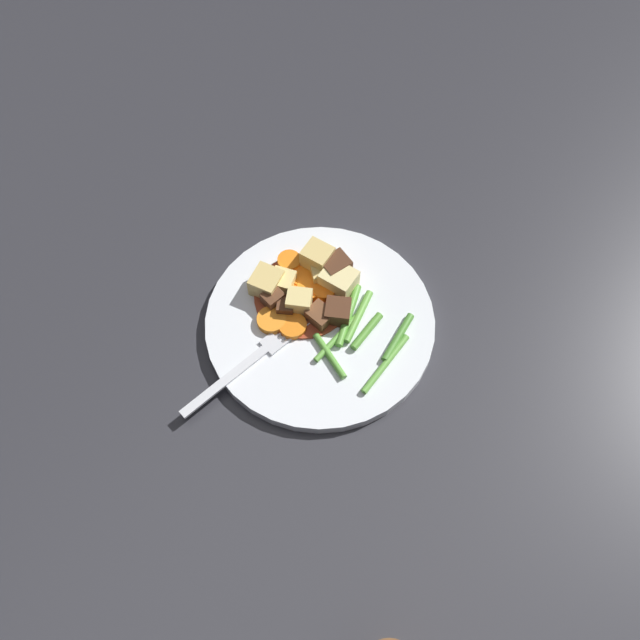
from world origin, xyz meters
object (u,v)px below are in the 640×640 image
object	(u,v)px
meat_chunk_1	(322,315)
potato_chunk_2	(317,259)
carrot_slice_2	(310,289)
potato_chunk_5	(300,301)
meat_chunk_3	(335,268)
potato_chunk_3	(283,282)
potato_chunk_1	(339,280)
fork	(251,361)
meat_chunk_0	(273,299)
meat_chunk_4	(285,307)
carrot_slice_0	(271,320)
carrot_slice_4	(298,284)
meat_chunk_2	(338,312)
dinner_plate	(320,323)
carrot_slice_1	(289,262)
carrot_slice_6	(304,275)
carrot_slice_3	(293,326)
potato_chunk_4	(322,275)
potato_chunk_0	(264,285)

from	to	relation	value
meat_chunk_1	potato_chunk_2	bearing A→B (deg)	-51.58
carrot_slice_2	potato_chunk_5	xyz separation A→B (m)	(-0.00, 0.02, 0.01)
potato_chunk_2	meat_chunk_3	world-z (taller)	potato_chunk_2
meat_chunk_1	potato_chunk_3	bearing A→B (deg)	-9.98
potato_chunk_1	potato_chunk_3	world-z (taller)	potato_chunk_1
potato_chunk_5	fork	world-z (taller)	potato_chunk_5
meat_chunk_0	fork	world-z (taller)	meat_chunk_0
meat_chunk_3	meat_chunk_4	xyz separation A→B (m)	(0.02, 0.07, -0.01)
carrot_slice_0	potato_chunk_5	bearing A→B (deg)	-113.53
carrot_slice_4	meat_chunk_2	bearing A→B (deg)	172.48
dinner_plate	meat_chunk_4	size ratio (longest dim) A/B	13.27
carrot_slice_1	carrot_slice_6	xyz separation A→B (m)	(-0.02, 0.00, -0.00)
carrot_slice_6	dinner_plate	bearing A→B (deg)	142.28
potato_chunk_3	meat_chunk_4	distance (m)	0.03
carrot_slice_6	meat_chunk_0	xyz separation A→B (m)	(0.01, 0.05, 0.01)
dinner_plate	carrot_slice_0	world-z (taller)	carrot_slice_0
carrot_slice_2	fork	xyz separation A→B (m)	(0.00, 0.11, -0.00)
carrot_slice_3	meat_chunk_2	size ratio (longest dim) A/B	1.14
meat_chunk_0	potato_chunk_4	bearing A→B (deg)	-115.88
potato_chunk_2	meat_chunk_4	world-z (taller)	potato_chunk_2
potato_chunk_2	meat_chunk_1	bearing A→B (deg)	128.42
carrot_slice_4	carrot_slice_0	bearing A→B (deg)	92.59
potato_chunk_5	meat_chunk_0	distance (m)	0.03
carrot_slice_6	meat_chunk_1	size ratio (longest dim) A/B	1.33
potato_chunk_3	potato_chunk_4	xyz separation A→B (m)	(-0.03, -0.03, 0.00)
potato_chunk_4	meat_chunk_3	bearing A→B (deg)	-122.06
carrot_slice_0	carrot_slice_1	world-z (taller)	carrot_slice_1
meat_chunk_1	meat_chunk_3	distance (m)	0.06
carrot_slice_2	meat_chunk_1	bearing A→B (deg)	144.61
meat_chunk_0	meat_chunk_3	bearing A→B (deg)	-117.20
meat_chunk_1	carrot_slice_1	bearing A→B (deg)	-27.99
potato_chunk_0	meat_chunk_0	size ratio (longest dim) A/B	1.49
dinner_plate	potato_chunk_0	bearing A→B (deg)	3.52
potato_chunk_5	fork	distance (m)	0.09
potato_chunk_4	meat_chunk_3	size ratio (longest dim) A/B	0.75
potato_chunk_2	fork	xyz separation A→B (m)	(-0.01, 0.14, -0.02)
carrot_slice_3	potato_chunk_3	world-z (taller)	potato_chunk_3
dinner_plate	potato_chunk_4	distance (m)	0.06
potato_chunk_3	meat_chunk_2	distance (m)	0.07
meat_chunk_1	meat_chunk_2	xyz separation A→B (m)	(-0.01, -0.01, 0.00)
meat_chunk_2	fork	bearing A→B (deg)	64.78
meat_chunk_1	fork	distance (m)	0.09
dinner_plate	fork	xyz separation A→B (m)	(0.03, 0.09, 0.01)
carrot_slice_0	carrot_slice_3	bearing A→B (deg)	-162.39
potato_chunk_3	meat_chunk_0	world-z (taller)	same
potato_chunk_2	potato_chunk_1	bearing A→B (deg)	165.70
potato_chunk_0	carrot_slice_6	bearing A→B (deg)	-122.13
carrot_slice_2	potato_chunk_4	bearing A→B (deg)	-95.92
carrot_slice_6	fork	bearing A→B (deg)	96.77
carrot_slice_4	potato_chunk_2	bearing A→B (deg)	-95.16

